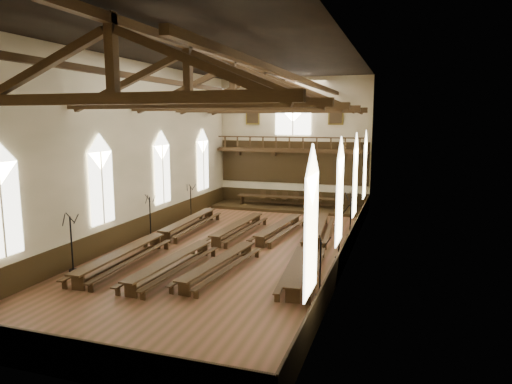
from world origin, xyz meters
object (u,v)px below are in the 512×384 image
refectory_row_a (160,236)px  candelabrum_left_mid (150,224)px  refectory_row_b (210,242)px  candelabrum_left_far (191,208)px  refectory_row_d (312,243)px  candelabrum_right_far (350,223)px  dais (288,208)px  candelabrum_right_mid (339,242)px  candelabrum_right_near (320,279)px  high_table (288,198)px  candelabrum_left_near (72,254)px  refectory_row_c (254,243)px

refectory_row_a → candelabrum_left_mid: size_ratio=5.78×
refectory_row_b → candelabrum_left_far: candelabrum_left_far is taller
candelabrum_left_far → candelabrum_left_mid: bearing=-90.0°
refectory_row_d → candelabrum_left_mid: bearing=177.9°
candelabrum_right_far → candelabrum_left_far: bearing=171.6°
dais → candelabrum_right_mid: bearing=-64.4°
candelabrum_right_near → candelabrum_right_mid: (0.00, 5.16, 0.10)m
dais → candelabrum_right_far: candelabrum_right_far is taller
candelabrum_left_far → high_table: bearing=43.4°
candelabrum_left_far → candelabrum_right_near: size_ratio=0.98×
candelabrum_right_near → refectory_row_a: bearing=154.7°
refectory_row_b → candelabrum_left_near: 6.65m
refectory_row_c → candelabrum_left_mid: (-6.76, 1.11, 0.26)m
candelabrum_left_near → candelabrum_right_near: size_ratio=1.10×
candelabrum_left_mid → refectory_row_c: bearing=-9.3°
dais → candelabrum_right_near: bearing=-71.7°
refectory_row_b → high_table: bearing=85.3°
refectory_row_a → dais: refectory_row_a is taller
refectory_row_c → candelabrum_right_mid: 4.36m
refectory_row_d → candelabrum_right_near: size_ratio=5.76×
candelabrum_right_near → refectory_row_c: bearing=130.9°
refectory_row_c → high_table: high_table is taller
refectory_row_b → refectory_row_c: bearing=17.0°
refectory_row_d → candelabrum_right_mid: bearing=-22.8°
refectory_row_d → candelabrum_right_near: candelabrum_right_near is taller
refectory_row_d → dais: (-4.05, 10.92, -0.41)m
refectory_row_a → refectory_row_c: refectory_row_a is taller
refectory_row_d → candelabrum_left_mid: size_ratio=5.65×
candelabrum_left_near → candelabrum_right_near: candelabrum_left_near is taller
candelabrum_right_near → candelabrum_left_near: bearing=-177.5°
refectory_row_d → high_table: (-4.05, 10.92, 0.33)m
high_table → refectory_row_d: bearing=-69.6°
refectory_row_d → high_table: high_table is taller
refectory_row_a → refectory_row_d: refectory_row_a is taller
candelabrum_right_near → candelabrum_right_mid: 5.16m
refectory_row_a → dais: bearing=71.8°
dais → candelabrum_left_far: size_ratio=4.76×
refectory_row_a → candelabrum_right_mid: candelabrum_right_mid is taller
refectory_row_d → candelabrum_right_far: (1.47, 4.01, 0.29)m
candelabrum_left_mid → candelabrum_left_far: (0.00, 5.30, -0.03)m
refectory_row_a → high_table: size_ratio=1.81×
high_table → candelabrum_right_near: size_ratio=3.25×
refectory_row_b → candelabrum_left_mid: bearing=158.6°
refectory_row_b → candelabrum_left_far: size_ratio=5.84×
refectory_row_a → candelabrum_right_near: (9.53, -4.51, 0.20)m
refectory_row_a → dais: size_ratio=1.26×
dais → candelabrum_left_mid: candelabrum_left_mid is taller
high_table → candelabrum_left_near: candelabrum_left_near is taller
refectory_row_a → candelabrum_right_mid: size_ratio=5.20×
refectory_row_a → candelabrum_left_mid: candelabrum_left_mid is taller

